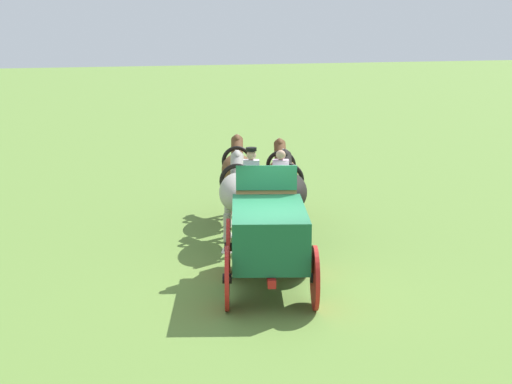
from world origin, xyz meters
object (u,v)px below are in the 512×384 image
Objects in this scene: draft_horse_lead_off at (282,175)px; draft_horse_rear_near at (237,193)px; draft_horse_rear_off at (288,192)px; draft_horse_lead_near at (237,171)px; show_wagon at (268,232)px.

draft_horse_rear_near is at bearing 132.53° from draft_horse_lead_off.
draft_horse_lead_near is (2.90, 0.28, 0.06)m from draft_horse_rear_off.
draft_horse_lead_near is at bearing 69.35° from draft_horse_lead_off.
show_wagon is at bearing 169.31° from draft_horse_rear_near.
show_wagon is 3.63m from draft_horse_rear_off.
draft_horse_rear_near is 1.06× the size of draft_horse_lead_off.
draft_horse_rear_near is 2.92m from draft_horse_lead_off.
show_wagon is 1.88× the size of draft_horse_rear_near.
show_wagon is 1.86× the size of draft_horse_rear_off.
show_wagon is 1.99× the size of draft_horse_lead_off.
draft_horse_lead_off is (2.44, -0.94, -0.04)m from draft_horse_rear_off.
draft_horse_rear_near reaches higher than draft_horse_lead_off.
show_wagon is 1.95× the size of draft_horse_lead_near.
draft_horse_rear_near is (3.57, -0.67, 0.09)m from show_wagon.
draft_horse_rear_near is 1.04× the size of draft_horse_lead_near.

